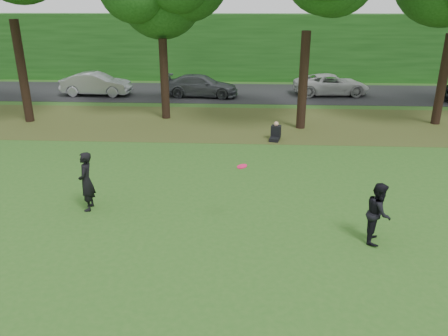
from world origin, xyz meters
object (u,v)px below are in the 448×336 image
(frisbee, at_px, (242,166))
(seated_person, at_px, (276,133))
(player_right, at_px, (378,213))
(player_left, at_px, (86,181))

(frisbee, height_order, seated_person, frisbee)
(player_right, xyz_separation_m, frisbee, (-3.51, 0.51, 1.00))
(seated_person, bearing_deg, frisbee, -85.62)
(frisbee, bearing_deg, seated_person, 80.52)
(player_right, bearing_deg, player_left, 95.03)
(player_left, relative_size, player_right, 1.11)
(seated_person, bearing_deg, player_right, -62.65)
(player_right, bearing_deg, seated_person, 28.40)
(frisbee, xyz_separation_m, seated_person, (1.39, 8.33, -1.50))
(frisbee, bearing_deg, player_right, -8.26)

